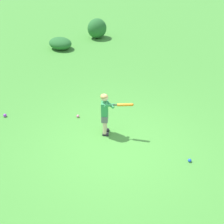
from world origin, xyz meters
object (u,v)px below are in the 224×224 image
(play_ball_center_lawn, at_px, (190,160))
(play_ball_behind_batter, at_px, (78,116))
(child_batter, at_px, (106,111))
(play_ball_far_left, at_px, (5,115))

(play_ball_center_lawn, relative_size, play_ball_behind_batter, 1.01)
(child_batter, distance_m, play_ball_far_left, 2.85)
(play_ball_center_lawn, height_order, play_ball_far_left, play_ball_far_left)
(play_ball_far_left, bearing_deg, child_batter, 19.53)
(play_ball_far_left, relative_size, play_ball_behind_batter, 1.19)
(child_batter, xyz_separation_m, play_ball_behind_batter, (-1.02, 0.14, -0.61))
(child_batter, height_order, play_ball_behind_batter, child_batter)
(child_batter, bearing_deg, play_ball_center_lawn, 4.76)
(play_ball_behind_batter, bearing_deg, play_ball_far_left, -146.14)
(child_batter, distance_m, play_ball_behind_batter, 1.20)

